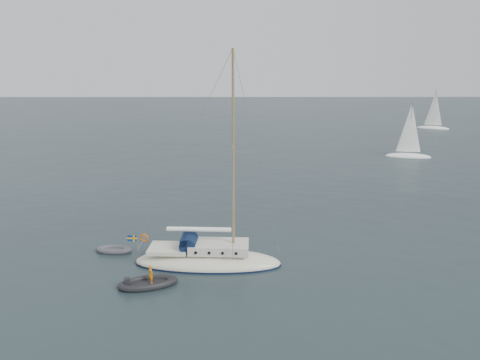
{
  "coord_description": "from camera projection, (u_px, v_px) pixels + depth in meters",
  "views": [
    {
      "loc": [
        -0.7,
        -31.5,
        13.2
      ],
      "look_at": [
        -0.62,
        0.0,
        5.2
      ],
      "focal_mm": 35.0,
      "sensor_mm": 36.0,
      "label": 1
    }
  ],
  "objects": [
    {
      "name": "sailboat",
      "position": [
        208.0,
        249.0,
        31.03
      ],
      "size": [
        10.27,
        3.08,
        14.63
      ],
      "rotation": [
        0.0,
        0.0,
        -0.05
      ],
      "color": "beige",
      "rests_on": "ground"
    },
    {
      "name": "rib",
      "position": [
        148.0,
        283.0,
        28.25
      ],
      "size": [
        3.64,
        1.65,
        1.36
      ],
      "rotation": [
        0.0,
        0.0,
        0.31
      ],
      "color": "black",
      "rests_on": "ground"
    },
    {
      "name": "distant_yacht_c",
      "position": [
        410.0,
        132.0,
        65.62
      ],
      "size": [
        6.3,
        3.36,
        8.35
      ],
      "rotation": [
        0.0,
        0.0,
        -0.2
      ],
      "color": "white",
      "rests_on": "ground"
    },
    {
      "name": "dinghy",
      "position": [
        114.0,
        250.0,
        33.33
      ],
      "size": [
        2.6,
        1.17,
        0.37
      ],
      "rotation": [
        0.0,
        0.0,
        -0.09
      ],
      "color": "#515156",
      "rests_on": "ground"
    },
    {
      "name": "ground",
      "position": [
        249.0,
        250.0,
        33.78
      ],
      "size": [
        300.0,
        300.0,
        0.0
      ],
      "primitive_type": "plane",
      "color": "black",
      "rests_on": "ground"
    },
    {
      "name": "distant_yacht_b",
      "position": [
        434.0,
        111.0,
        93.66
      ],
      "size": [
        6.19,
        3.3,
        8.2
      ],
      "rotation": [
        0.0,
        0.0,
        -0.4
      ],
      "color": "white",
      "rests_on": "ground"
    }
  ]
}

